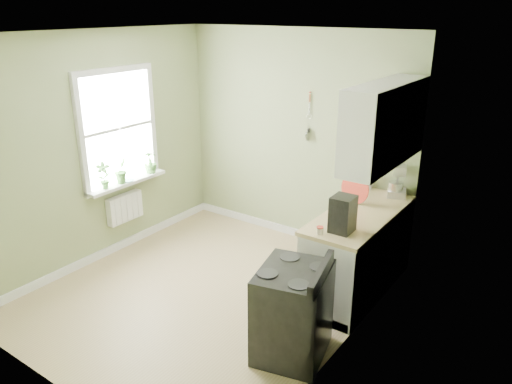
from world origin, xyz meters
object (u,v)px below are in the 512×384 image
Objects in this scene: stove at (293,312)px; kettle at (368,181)px; coffee_maker at (342,215)px; stand_mixer at (399,180)px.

kettle reaches higher than stove.
coffee_maker is at bearing -77.56° from kettle.
stand_mixer reaches higher than stove.
stove is 2.67× the size of coffee_maker.
kettle is 1.28m from coffee_maker.
stand_mixer is at bearing 3.24° from kettle.
stand_mixer is at bearing 86.40° from coffee_maker.
kettle is (-0.23, 2.04, 0.58)m from stove.
stove is at bearing -93.55° from stand_mixer.
coffee_maker is (0.28, -1.25, 0.07)m from kettle.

